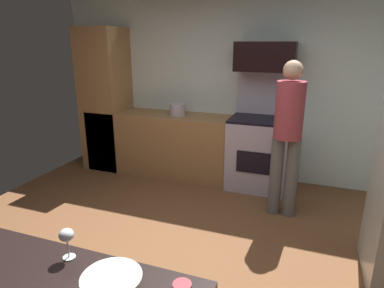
# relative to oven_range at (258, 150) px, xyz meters

# --- Properties ---
(ground_plane) EXTENTS (5.20, 4.80, 0.02)m
(ground_plane) POSITION_rel_oven_range_xyz_m (-0.45, -1.97, -0.53)
(ground_plane) COLOR brown
(wall_back) EXTENTS (5.20, 0.12, 2.60)m
(wall_back) POSITION_rel_oven_range_xyz_m (-0.45, 0.37, 0.78)
(wall_back) COLOR silver
(wall_back) RESTS_ON ground
(lower_cabinet_run) EXTENTS (2.40, 0.60, 0.90)m
(lower_cabinet_run) POSITION_rel_oven_range_xyz_m (-1.35, 0.01, -0.07)
(lower_cabinet_run) COLOR #9E7145
(lower_cabinet_run) RESTS_ON ground
(cabinet_column) EXTENTS (0.60, 0.60, 2.10)m
(cabinet_column) POSITION_rel_oven_range_xyz_m (-2.35, 0.01, 0.53)
(cabinet_column) COLOR #9E7145
(cabinet_column) RESTS_ON ground
(oven_range) EXTENTS (0.76, 0.65, 1.54)m
(oven_range) POSITION_rel_oven_range_xyz_m (0.00, 0.00, 0.00)
(oven_range) COLOR #B9AFC4
(oven_range) RESTS_ON ground
(microwave) EXTENTS (0.74, 0.38, 0.36)m
(microwave) POSITION_rel_oven_range_xyz_m (0.00, 0.09, 1.20)
(microwave) COLOR black
(microwave) RESTS_ON oven_range
(person_cook) EXTENTS (0.31, 0.30, 1.72)m
(person_cook) POSITION_rel_oven_range_xyz_m (0.39, -0.69, 0.45)
(person_cook) COLOR #5F5F5F
(person_cook) RESTS_ON ground
(mixing_bowl_small) EXTENTS (0.26, 0.26, 0.07)m
(mixing_bowl_small) POSITION_rel_oven_range_xyz_m (-0.11, -3.27, 0.42)
(mixing_bowl_small) COLOR white
(mixing_bowl_small) RESTS_ON counter_island
(wine_glass_far) EXTENTS (0.07, 0.07, 0.16)m
(wine_glass_far) POSITION_rel_oven_range_xyz_m (-0.42, -3.16, 0.50)
(wine_glass_far) COLOR silver
(wine_glass_far) RESTS_ON counter_island
(stock_pot) EXTENTS (0.22, 0.22, 0.17)m
(stock_pot) POSITION_rel_oven_range_xyz_m (-1.17, 0.01, 0.47)
(stock_pot) COLOR #BCB3C0
(stock_pot) RESTS_ON lower_cabinet_run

